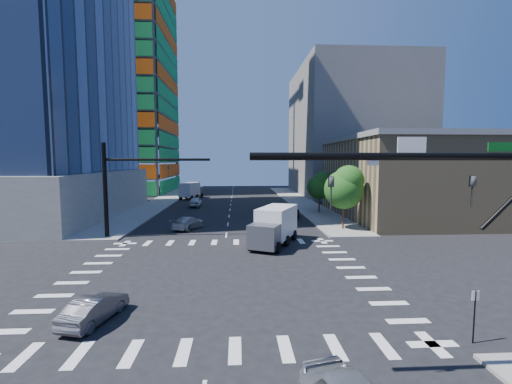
{
  "coord_description": "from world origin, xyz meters",
  "views": [
    {
      "loc": [
        1.12,
        -21.83,
        7.41
      ],
      "look_at": [
        2.76,
        8.0,
        4.7
      ],
      "focal_mm": 24.0,
      "sensor_mm": 36.0,
      "label": 1
    }
  ],
  "objects": [
    {
      "name": "car_sb_mid",
      "position": [
        -5.65,
        33.84,
        0.8
      ],
      "size": [
        1.91,
        4.71,
        1.6
      ],
      "primitive_type": "imported",
      "rotation": [
        0.0,
        0.0,
        3.14
      ],
      "color": "silver",
      "rests_on": "ground"
    },
    {
      "name": "bg_building_ne",
      "position": [
        27.0,
        55.0,
        14.0
      ],
      "size": [
        24.0,
        30.0,
        28.0
      ],
      "primitive_type": "cube",
      "color": "slate",
      "rests_on": "ground"
    },
    {
      "name": "sidewalk_ne",
      "position": [
        12.5,
        40.0,
        0.07
      ],
      "size": [
        5.0,
        60.0,
        0.15
      ],
      "primitive_type": "cube",
      "color": "gray",
      "rests_on": "ground"
    },
    {
      "name": "sidewalk_nw",
      "position": [
        -12.5,
        40.0,
        0.07
      ],
      "size": [
        5.0,
        60.0,
        0.15
      ],
      "primitive_type": "cube",
      "color": "gray",
      "rests_on": "ground"
    },
    {
      "name": "car_nb_far",
      "position": [
        7.47,
        20.6,
        0.74
      ],
      "size": [
        3.88,
        5.78,
        1.47
      ],
      "primitive_type": "imported",
      "rotation": [
        0.0,
        0.0,
        -0.29
      ],
      "color": "black",
      "rests_on": "ground"
    },
    {
      "name": "no_parking_sign",
      "position": [
        10.7,
        -9.0,
        1.38
      ],
      "size": [
        0.3,
        0.06,
        2.2
      ],
      "color": "black",
      "rests_on": "ground"
    },
    {
      "name": "car_sb_near",
      "position": [
        -4.23,
        15.44,
        0.68
      ],
      "size": [
        3.64,
        5.04,
        1.36
      ],
      "primitive_type": "imported",
      "rotation": [
        0.0,
        0.0,
        2.72
      ],
      "color": "#BBBBBB",
      "rests_on": "ground"
    },
    {
      "name": "tree_north",
      "position": [
        12.93,
        25.9,
        3.99
      ],
      "size": [
        3.54,
        3.52,
        5.78
      ],
      "color": "#382316",
      "rests_on": "sidewalk_ne"
    },
    {
      "name": "ground",
      "position": [
        0.0,
        0.0,
        0.0
      ],
      "size": [
        160.0,
        160.0,
        0.0
      ],
      "primitive_type": "plane",
      "color": "black",
      "rests_on": "ground"
    },
    {
      "name": "tree_south",
      "position": [
        12.63,
        13.9,
        4.69
      ],
      "size": [
        4.16,
        4.16,
        6.82
      ],
      "color": "#382316",
      "rests_on": "sidewalk_ne"
    },
    {
      "name": "car_sb_cross",
      "position": [
        -5.49,
        -6.2,
        0.61
      ],
      "size": [
        2.16,
        3.93,
        1.23
      ],
      "primitive_type": "imported",
      "rotation": [
        0.0,
        0.0,
        2.9
      ],
      "color": "#56555B",
      "rests_on": "ground"
    },
    {
      "name": "box_truck_far",
      "position": [
        -7.89,
        46.22,
        1.41
      ],
      "size": [
        4.29,
        6.56,
        3.18
      ],
      "rotation": [
        0.0,
        0.0,
        2.83
      ],
      "color": "black",
      "rests_on": "ground"
    },
    {
      "name": "construction_building",
      "position": [
        -27.41,
        61.93,
        24.61
      ],
      "size": [
        25.16,
        34.5,
        70.6
      ],
      "color": "slate",
      "rests_on": "ground"
    },
    {
      "name": "box_truck_near",
      "position": [
        4.25,
        7.64,
        1.46
      ],
      "size": [
        5.03,
        6.81,
        3.29
      ],
      "rotation": [
        0.0,
        0.0,
        -0.43
      ],
      "color": "black",
      "rests_on": "ground"
    },
    {
      "name": "signal_mast_nw",
      "position": [
        -10.0,
        11.5,
        5.49
      ],
      "size": [
        10.2,
        0.4,
        9.0
      ],
      "color": "black",
      "rests_on": "sidewalk_nw"
    },
    {
      "name": "road_markings",
      "position": [
        0.0,
        0.0,
        0.01
      ],
      "size": [
        20.0,
        20.0,
        0.01
      ],
      "primitive_type": "cube",
      "color": "silver",
      "rests_on": "ground"
    },
    {
      "name": "commercial_building",
      "position": [
        25.0,
        22.0,
        5.31
      ],
      "size": [
        20.5,
        22.5,
        10.6
      ],
      "color": "#9D855B",
      "rests_on": "ground"
    }
  ]
}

